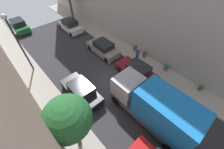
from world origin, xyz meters
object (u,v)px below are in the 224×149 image
object	(u,v)px
parked_car_right_3	(103,48)
pedestrian	(138,54)
street_tree_0	(68,119)
parked_car_left_3	(19,25)
delivery_truck	(155,107)
potted_plant_0	(135,48)
parked_car_right_4	(70,26)
potted_plant_2	(166,67)
potted_plant_3	(201,88)
lamp_post	(16,37)
parked_car_left_2	(81,91)
parked_car_right_2	(137,71)
potted_plant_4	(144,54)

from	to	relation	value
parked_car_right_3	pedestrian	size ratio (longest dim) A/B	2.44
street_tree_0	parked_car_left_3	bearing A→B (deg)	82.85
delivery_truck	potted_plant_0	bearing A→B (deg)	49.11
parked_car_right_4	potted_plant_0	world-z (taller)	parked_car_right_4
potted_plant_2	potted_plant_3	bearing A→B (deg)	-89.93
potted_plant_3	lamp_post	size ratio (longest dim) A/B	0.12
parked_car_left_2	potted_plant_3	xyz separation A→B (m)	(8.25, -6.84, -0.20)
parked_car_left_2	parked_car_left_3	bearing A→B (deg)	90.00
parked_car_right_3	street_tree_0	size ratio (longest dim) A/B	0.85
parked_car_left_2	parked_car_right_2	size ratio (longest dim) A/B	1.00
potted_plant_4	parked_car_right_3	bearing A→B (deg)	126.33
street_tree_0	potted_plant_2	distance (m)	11.13
potted_plant_2	lamp_post	world-z (taller)	lamp_post
potted_plant_3	potted_plant_4	size ratio (longest dim) A/B	0.86
street_tree_0	potted_plant_0	world-z (taller)	street_tree_0
parked_car_left_2	parked_car_right_4	distance (m)	12.12
parked_car_right_3	pedestrian	distance (m)	4.10
parked_car_right_4	potted_plant_3	world-z (taller)	parked_car_right_4
parked_car_left_2	parked_car_right_4	xyz separation A→B (m)	(5.40, 10.86, 0.00)
delivery_truck	potted_plant_3	world-z (taller)	delivery_truck
parked_car_left_3	pedestrian	bearing A→B (deg)	-65.86
delivery_truck	lamp_post	xyz separation A→B (m)	(-4.60, 11.72, 2.16)
parked_car_left_2	potted_plant_4	size ratio (longest dim) A/B	5.21
parked_car_right_4	lamp_post	world-z (taller)	lamp_post
lamp_post	parked_car_right_4	bearing A→B (deg)	32.15
pedestrian	street_tree_0	bearing A→B (deg)	-162.21
parked_car_right_4	pedestrian	world-z (taller)	pedestrian
potted_plant_2	potted_plant_3	xyz separation A→B (m)	(0.00, -3.62, -0.07)
delivery_truck	potted_plant_2	xyz separation A→B (m)	(5.55, 2.24, -1.20)
pedestrian	potted_plant_0	distance (m)	1.85
parked_car_right_2	parked_car_right_3	xyz separation A→B (m)	(0.00, 5.17, 0.00)
parked_car_right_4	potted_plant_2	bearing A→B (deg)	-78.55
parked_car_right_2	potted_plant_3	world-z (taller)	parked_car_right_2
potted_plant_0	potted_plant_3	world-z (taller)	potted_plant_0
lamp_post	street_tree_0	bearing A→B (deg)	-93.06
pedestrian	potted_plant_2	world-z (taller)	pedestrian
potted_plant_0	potted_plant_2	size ratio (longest dim) A/B	0.92
potted_plant_4	street_tree_0	bearing A→B (deg)	-164.93
parked_car_right_2	potted_plant_2	distance (m)	3.24
pedestrian	lamp_post	xyz separation A→B (m)	(-9.12, 6.44, 2.88)
parked_car_right_4	street_tree_0	distance (m)	16.43
delivery_truck	pedestrian	size ratio (longest dim) A/B	3.84
parked_car_right_2	street_tree_0	distance (m)	8.55
delivery_truck	parked_car_right_4	bearing A→B (deg)	80.60
parked_car_right_3	potted_plant_0	distance (m)	3.82
pedestrian	lamp_post	world-z (taller)	lamp_post
potted_plant_3	potted_plant_4	xyz separation A→B (m)	(-0.00, 6.45, 0.07)
potted_plant_4	lamp_post	distance (m)	12.60
potted_plant_2	potted_plant_4	bearing A→B (deg)	89.92
parked_car_right_3	potted_plant_0	xyz separation A→B (m)	(3.01, -2.34, -0.17)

